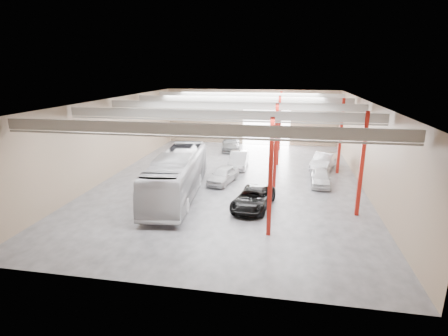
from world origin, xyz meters
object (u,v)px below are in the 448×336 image
(car_right_near, at_px, (323,161))
(car_right_far, at_px, (321,178))
(coach_bus, at_px, (177,175))
(black_sedan, at_px, (253,199))
(car_row_b, at_px, (239,160))
(car_row_c, at_px, (231,144))
(car_row_a, at_px, (223,175))

(car_right_near, xyz_separation_m, car_right_far, (-0.68, -5.20, -0.14))
(coach_bus, relative_size, black_sedan, 2.42)
(car_row_b, height_order, car_row_c, car_row_b)
(car_right_near, bearing_deg, black_sedan, -100.18)
(car_row_a, distance_m, car_right_near, 10.76)
(car_row_c, bearing_deg, black_sedan, -84.34)
(black_sedan, bearing_deg, car_row_a, 131.02)
(car_row_c, xyz_separation_m, car_right_near, (10.30, -6.80, 0.05))
(coach_bus, distance_m, car_row_a, 4.84)
(black_sedan, xyz_separation_m, car_row_b, (-2.48, 10.40, 0.08))
(car_row_b, bearing_deg, coach_bus, -113.07)
(coach_bus, bearing_deg, car_row_b, 63.14)
(coach_bus, xyz_separation_m, car_row_c, (1.50, 16.57, -0.94))
(black_sedan, relative_size, car_right_far, 1.28)
(car_row_a, xyz_separation_m, car_row_c, (-1.37, 12.80, 0.05))
(car_row_a, distance_m, car_row_c, 12.87)
(coach_bus, xyz_separation_m, car_right_near, (11.80, 9.77, -0.89))
(car_row_b, bearing_deg, car_right_far, -31.73)
(car_right_near, bearing_deg, car_row_a, -128.92)
(black_sedan, height_order, car_row_c, car_row_c)
(coach_bus, bearing_deg, car_right_near, 34.21)
(black_sedan, height_order, car_right_near, car_right_near)
(car_row_a, bearing_deg, car_right_far, 19.07)
(coach_bus, bearing_deg, car_right_far, 16.94)
(coach_bus, height_order, car_right_near, coach_bus)
(car_row_c, bearing_deg, car_right_near, -41.81)
(car_right_near, bearing_deg, car_row_c, 163.76)
(car_right_near, bearing_deg, coach_bus, -123.17)
(black_sedan, bearing_deg, car_row_c, 113.98)
(car_row_a, bearing_deg, car_row_b, 96.35)
(coach_bus, height_order, black_sedan, coach_bus)
(car_right_far, bearing_deg, coach_bus, -155.18)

